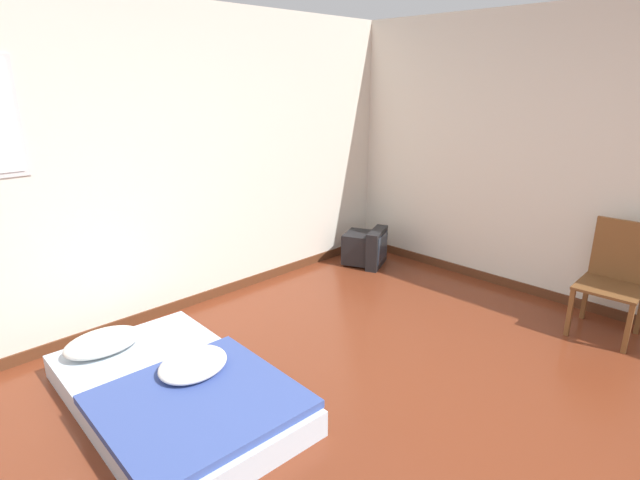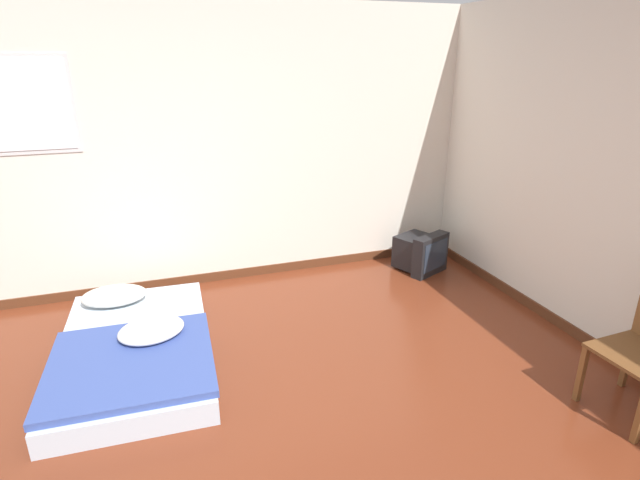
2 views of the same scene
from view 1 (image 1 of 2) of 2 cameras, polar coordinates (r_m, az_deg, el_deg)
name	(u,v)px [view 1 (image 1 of 2)]	position (r m, az deg, el deg)	size (l,w,h in m)	color
ground_plane	(423,480)	(2.92, 11.65, -25.23)	(20.00, 20.00, 0.00)	maroon
wall_back	(147,169)	(4.31, -19.15, 7.68)	(7.87, 0.08, 2.60)	silver
wall_right	(627,169)	(4.79, 31.68, 6.90)	(0.08, 7.82, 2.60)	silver
mattress_bed	(173,389)	(3.42, -16.49, -16.00)	(1.12, 1.81, 0.31)	silver
crt_tv	(366,247)	(5.58, 5.27, -0.85)	(0.54, 0.55, 0.41)	black
wooden_chair	(616,271)	(4.65, 30.74, -3.06)	(0.48, 0.48, 0.92)	brown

